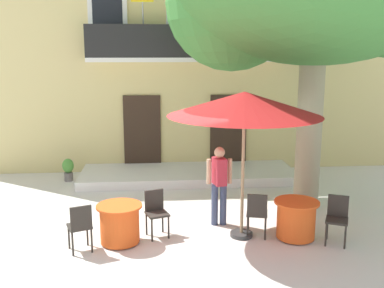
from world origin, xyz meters
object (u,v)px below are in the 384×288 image
Objects in this scene: cafe_chair_near_tree_1 at (80,225)px; cafe_chair_middle_1 at (337,216)px; cafe_chair_middle_0 at (257,212)px; cafe_table_middle at (296,219)px; cafe_umbrella at (244,104)px; ground_planter_left at (68,169)px; cafe_chair_near_tree_0 at (156,210)px; pedestrian_near_entrance at (219,181)px; cafe_table_near_tree at (120,223)px.

cafe_chair_middle_1 is at bearing 0.24° from cafe_chair_near_tree_1.
cafe_chair_near_tree_1 is 3.34m from cafe_chair_middle_0.
cafe_chair_near_tree_1 reaches higher than cafe_table_middle.
cafe_umbrella reaches higher than ground_planter_left.
cafe_table_middle is 1.36× the size of ground_planter_left.
cafe_umbrella is 6.31m from ground_planter_left.
cafe_chair_middle_0 is (3.31, 0.38, 0.00)m from cafe_chair_near_tree_1.
cafe_chair_near_tree_0 is at bearing 173.38° from cafe_umbrella.
pedestrian_near_entrance reaches higher than cafe_chair_middle_1.
cafe_chair_near_tree_1 is 3.71m from cafe_umbrella.
cafe_chair_near_tree_0 is (0.69, 0.31, 0.14)m from cafe_table_near_tree.
cafe_chair_near_tree_1 is 4.81m from ground_planter_left.
cafe_umbrella reaches higher than cafe_table_near_tree.
cafe_table_middle is 6.77m from ground_planter_left.
cafe_umbrella is (-1.03, 0.19, 2.22)m from cafe_table_middle.
cafe_table_near_tree is 0.95× the size of cafe_chair_near_tree_1.
pedestrian_near_entrance is at bearing 152.48° from cafe_chair_middle_1.
cafe_chair_near_tree_1 is 2.93m from pedestrian_near_entrance.
pedestrian_near_entrance reaches higher than cafe_chair_middle_0.
cafe_chair_middle_1 is 7.48m from ground_planter_left.
cafe_chair_middle_1 is (3.41, -0.63, 0.00)m from cafe_chair_near_tree_0.
ground_planter_left is at bearing 139.31° from cafe_table_middle.
cafe_chair_near_tree_0 is at bearing 171.94° from cafe_table_middle.
cafe_chair_near_tree_0 is at bearing -58.89° from ground_planter_left.
ground_planter_left is (-2.43, 4.03, -0.18)m from cafe_chair_near_tree_0.
cafe_chair_middle_1 is 2.40m from pedestrian_near_entrance.
cafe_chair_near_tree_0 and cafe_chair_near_tree_1 have the same top height.
cafe_chair_near_tree_1 is at bearing -171.39° from cafe_umbrella.
ground_planter_left is (-4.39, 4.30, -0.18)m from cafe_chair_middle_0.
cafe_umbrella is (1.67, -0.19, 2.08)m from cafe_chair_near_tree_0.
pedestrian_near_entrance is (3.75, -3.57, 0.59)m from ground_planter_left.
ground_planter_left is (-1.75, 4.34, -0.04)m from cafe_table_near_tree.
cafe_umbrella is (-0.28, 0.08, 2.08)m from cafe_chair_middle_0.
cafe_chair_middle_1 reaches higher than cafe_table_near_tree.
cafe_chair_middle_1 is at bearing -13.92° from cafe_chair_middle_0.
cafe_umbrella is at bearing -61.38° from pedestrian_near_entrance.
cafe_chair_middle_0 is at bearing -15.34° from cafe_umbrella.
pedestrian_near_entrance is at bearing 22.58° from cafe_chair_near_tree_1.
pedestrian_near_entrance is (2.00, 0.77, 0.55)m from cafe_table_near_tree.
cafe_table_near_tree is 4.11m from cafe_chair_middle_1.
cafe_chair_near_tree_0 is at bearing 169.49° from cafe_chair_middle_1.
cafe_chair_middle_0 is at bearing 0.87° from cafe_table_near_tree.
cafe_table_middle is at bearing -8.46° from cafe_chair_middle_0.
cafe_chair_middle_1 is at bearing -38.59° from ground_planter_left.
cafe_table_near_tree is 3.24m from cafe_umbrella.
cafe_chair_near_tree_0 is at bearing 24.43° from cafe_table_near_tree.
cafe_table_near_tree is 0.77m from cafe_chair_near_tree_1.
cafe_chair_near_tree_1 is at bearing -173.44° from cafe_chair_middle_0.
cafe_chair_near_tree_1 reaches higher than cafe_table_near_tree.
cafe_umbrella reaches higher than cafe_chair_middle_0.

